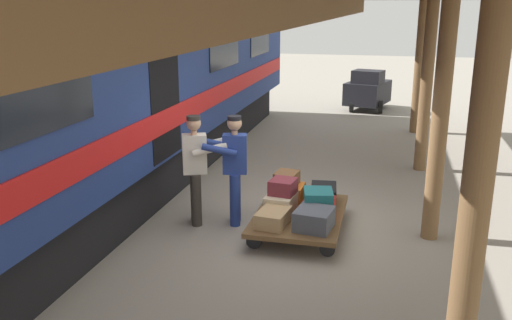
{
  "coord_description": "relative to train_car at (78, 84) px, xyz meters",
  "views": [
    {
      "loc": [
        -1.21,
        7.78,
        3.29
      ],
      "look_at": [
        0.58,
        0.51,
        1.15
      ],
      "focal_mm": 38.26,
      "sensor_mm": 36.0,
      "label": 1
    }
  ],
  "objects": [
    {
      "name": "platform_canopy",
      "position": [
        -5.5,
        -0.0,
        1.22
      ],
      "size": [
        3.2,
        14.93,
        3.56
      ],
      "color": "brown",
      "rests_on": "ground_plane"
    },
    {
      "name": "luggage_cart",
      "position": [
        -3.67,
        0.21,
        -1.82
      ],
      "size": [
        1.28,
        1.94,
        0.28
      ],
      "color": "brown",
      "rests_on": "ground_plane"
    },
    {
      "name": "ground_plane",
      "position": [
        -3.64,
        0.0,
        -2.06
      ],
      "size": [
        60.0,
        60.0,
        0.0
      ],
      "primitive_type": "plane",
      "color": "gray"
    },
    {
      "name": "suitcase_teal_softside",
      "position": [
        -3.94,
        0.25,
        -1.46
      ],
      "size": [
        0.5,
        0.53,
        0.14
      ],
      "primitive_type": "cube",
      "rotation": [
        0.0,
        0.0,
        0.19
      ],
      "color": "#1E666B",
      "rests_on": "suitcase_red_plastic"
    },
    {
      "name": "suitcase_tan_vintage",
      "position": [
        -3.38,
        0.74,
        -1.67
      ],
      "size": [
        0.46,
        0.62,
        0.21
      ],
      "primitive_type": "cube",
      "rotation": [
        0.0,
        0.0,
        -0.13
      ],
      "color": "tan",
      "rests_on": "luggage_cart"
    },
    {
      "name": "suitcase_slate_roller",
      "position": [
        -3.95,
        0.74,
        -1.64
      ],
      "size": [
        0.56,
        0.59,
        0.28
      ],
      "primitive_type": "cube",
      "rotation": [
        0.0,
        0.0,
        -0.14
      ],
      "color": "#4C515B",
      "rests_on": "luggage_cart"
    },
    {
      "name": "suitcase_brown_leather",
      "position": [
        -3.36,
        -0.33,
        -1.43
      ],
      "size": [
        0.38,
        0.43,
        0.21
      ],
      "primitive_type": "cube",
      "rotation": [
        0.0,
        0.0,
        -0.13
      ],
      "color": "brown",
      "rests_on": "suitcase_orange_carryall"
    },
    {
      "name": "suitcase_red_plastic",
      "position": [
        -3.95,
        0.21,
        -1.65
      ],
      "size": [
        0.46,
        0.46,
        0.25
      ],
      "primitive_type": "cube",
      "rotation": [
        0.0,
        0.0,
        -0.04
      ],
      "color": "#AD231E",
      "rests_on": "luggage_cart"
    },
    {
      "name": "porter_in_overalls",
      "position": [
        -2.63,
        0.16,
        -1.14
      ],
      "size": [
        0.72,
        0.53,
        1.7
      ],
      "color": "navy",
      "rests_on": "ground_plane"
    },
    {
      "name": "suitcase_burgundy_valise",
      "position": [
        -3.4,
        0.18,
        -1.39
      ],
      "size": [
        0.41,
        0.43,
        0.22
      ],
      "primitive_type": "cube",
      "rotation": [
        0.0,
        0.0,
        -0.14
      ],
      "color": "maroon",
      "rests_on": "suitcase_cream_canvas"
    },
    {
      "name": "suitcase_cream_canvas",
      "position": [
        -3.38,
        0.21,
        -1.64
      ],
      "size": [
        0.44,
        0.59,
        0.27
      ],
      "primitive_type": "cube",
      "rotation": [
        0.0,
        0.0,
        -0.07
      ],
      "color": "beige",
      "rests_on": "luggage_cart"
    },
    {
      "name": "suitcase_black_hardshell",
      "position": [
        -3.95,
        -0.32,
        -1.64
      ],
      "size": [
        0.45,
        0.61,
        0.27
      ],
      "primitive_type": "cube",
      "rotation": [
        0.0,
        0.0,
        0.11
      ],
      "color": "black",
      "rests_on": "luggage_cart"
    },
    {
      "name": "suitcase_orange_carryall",
      "position": [
        -3.38,
        -0.32,
        -1.65
      ],
      "size": [
        0.52,
        0.46,
        0.24
      ],
      "primitive_type": "cube",
      "rotation": [
        0.0,
        0.0,
        -0.03
      ],
      "color": "#CC6B23",
      "rests_on": "luggage_cart"
    },
    {
      "name": "train_car",
      "position": [
        0.0,
        0.0,
        0.0
      ],
      "size": [
        3.02,
        17.92,
        4.0
      ],
      "color": "navy",
      "rests_on": "ground_plane"
    },
    {
      "name": "baggage_tug",
      "position": [
        -4.17,
        -10.04,
        -1.43
      ],
      "size": [
        1.5,
        1.93,
        1.3
      ],
      "color": "black",
      "rests_on": "ground_plane"
    },
    {
      "name": "porter_by_door",
      "position": [
        -2.08,
        0.29,
        -1.14
      ],
      "size": [
        0.74,
        0.59,
        1.7
      ],
      "color": "#332D28",
      "rests_on": "ground_plane"
    }
  ]
}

